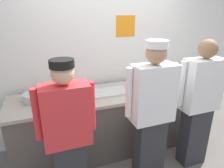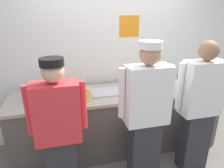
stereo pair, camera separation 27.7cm
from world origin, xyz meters
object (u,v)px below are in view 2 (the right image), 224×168
Objects in this scene: chef_near_left at (59,131)px; ramekin_green_sauce at (180,80)px; chef_center at (146,114)px; chefs_knife at (146,88)px; ramekin_orange_sauce at (136,95)px; deli_cup at (187,88)px; squeeze_bottle_secondary at (89,94)px; plate_stack_front at (171,85)px; mixing_bowl_steel at (38,94)px; squeeze_bottle_primary at (138,86)px; sheet_tray at (109,92)px; ramekin_yellow_sauce at (62,91)px; ramekin_red_sauce at (196,85)px; chef_far_right at (199,107)px.

chef_near_left is 18.45× the size of ramekin_green_sauce.
chef_center is 6.20× the size of chefs_knife.
ramekin_orange_sauce is at bearing 83.04° from chef_center.
deli_cup is at bearing -21.69° from chefs_knife.
chef_center is at bearing -96.96° from ramekin_orange_sauce.
chef_center reaches higher than squeeze_bottle_secondary.
deli_cup reaches higher than chefs_knife.
plate_stack_front is 1.87m from mixing_bowl_steel.
chef_center is 0.62m from squeeze_bottle_primary.
ramekin_green_sauce is (1.21, 0.15, 0.01)m from sheet_tray.
ramekin_yellow_sauce is at bearing 134.82° from squeeze_bottle_secondary.
chef_near_left reaches higher than ramekin_red_sauce.
ramekin_orange_sauce is 0.77× the size of ramekin_yellow_sauce.
chef_far_right is at bearing -34.49° from sheet_tray.
ramekin_red_sauce is at bearing -6.85° from ramekin_yellow_sauce.
chef_center is at bearing -135.45° from plate_stack_front.
sheet_tray is at bearing -4.45° from mixing_bowl_steel.
plate_stack_front is 0.55m from squeeze_bottle_primary.
ramekin_yellow_sauce is 1.19m from chefs_knife.
ramekin_yellow_sauce is at bearing 167.84° from sheet_tray.
chef_far_right is 1.77m from ramekin_yellow_sauce.
squeeze_bottle_secondary reaches higher than ramekin_yellow_sauce.
chefs_knife is (-0.36, 0.06, -0.04)m from plate_stack_front.
mixing_bowl_steel is 1.29m from ramekin_orange_sauce.
plate_stack_front is at bearing 93.12° from chef_far_right.
sheet_tray is at bearing 165.41° from squeeze_bottle_primary.
chef_center is at bearing -69.99° from sheet_tray.
chefs_knife is at bearing 30.40° from chef_near_left.
squeeze_bottle_primary reaches higher than ramekin_yellow_sauce.
ramekin_red_sauce is 0.25m from deli_cup.
chef_center is at bearing 0.81° from chef_near_left.
squeeze_bottle_secondary is at bearing 137.80° from chef_center.
chef_near_left is at bearing -178.22° from chef_far_right.
ramekin_green_sauce is 0.97m from ramekin_orange_sauce.
sheet_tray is at bearing -172.71° from ramekin_green_sauce.
sheet_tray is 5.78× the size of ramekin_green_sauce.
chef_far_right is 3.37× the size of sheet_tray.
chef_near_left reaches higher than mixing_bowl_steel.
chef_center is 1.28m from ramekin_green_sauce.
chef_far_right is 1.16m from sheet_tray.
squeeze_bottle_secondary is at bearing -22.26° from mixing_bowl_steel.
chef_center is 5.12× the size of mixing_bowl_steel.
chef_near_left reaches higher than squeeze_bottle_secondary.
chef_far_right reaches higher than squeeze_bottle_secondary.
chef_center reaches higher than ramekin_red_sauce.
ramekin_green_sauce reaches higher than chefs_knife.
chef_far_right is 6.11× the size of chefs_knife.
sheet_tray is at bearing 110.01° from chef_center.
chef_far_right is at bearing -59.59° from chefs_knife.
ramekin_orange_sauce reaches higher than chefs_knife.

